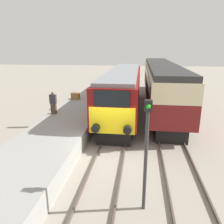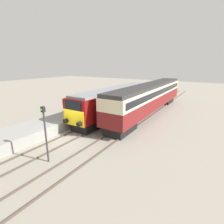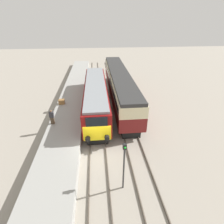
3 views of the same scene
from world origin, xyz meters
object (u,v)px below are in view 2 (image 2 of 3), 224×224
Objects in this scene: locomotive at (115,100)px; signal_post at (45,130)px; person_on_platform at (65,105)px; luggage_crate at (90,102)px; passenger_carriage at (150,96)px.

locomotive is 3.96× the size of signal_post.
person_on_platform is at bearing 129.39° from signal_post.
locomotive is 12.14m from signal_post.
locomotive reaches higher than person_on_platform.
luggage_crate is (-6.10, 12.34, -1.08)m from signal_post.
passenger_carriage reaches higher than luggage_crate.
person_on_platform reaches higher than luggage_crate.
person_on_platform is 0.40× the size of signal_post.
person_on_platform is at bearing -92.23° from luggage_crate.
locomotive is 6.34m from person_on_platform.
passenger_carriage is 5.14× the size of signal_post.
signal_post reaches higher than locomotive.
locomotive is 9.85× the size of person_on_platform.
luggage_crate is at bearing 87.77° from person_on_platform.
locomotive is 4.81m from passenger_carriage.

